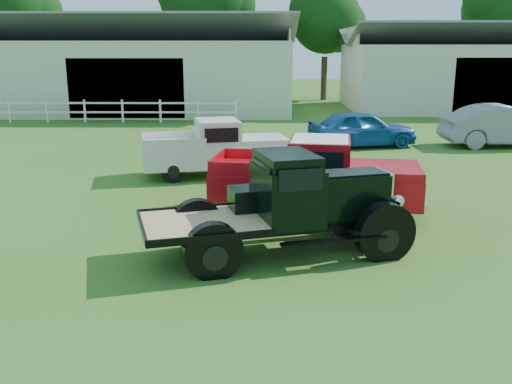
# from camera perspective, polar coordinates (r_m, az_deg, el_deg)

# --- Properties ---
(ground) EXTENTS (120.00, 120.00, 0.00)m
(ground) POSITION_cam_1_polar(r_m,az_deg,el_deg) (10.88, -1.11, -6.95)
(ground) COLOR #3B5B19
(shed_left) EXTENTS (18.80, 10.20, 5.60)m
(shed_left) POSITION_cam_1_polar(r_m,az_deg,el_deg) (36.87, -11.21, 12.39)
(shed_left) COLOR #BCBCA1
(shed_left) RESTS_ON ground
(shed_right) EXTENTS (16.80, 9.20, 5.20)m
(shed_right) POSITION_cam_1_polar(r_m,az_deg,el_deg) (39.60, 21.16, 11.54)
(shed_right) COLOR #BCBCA1
(shed_right) RESTS_ON ground
(fence_rail) EXTENTS (14.20, 0.16, 1.20)m
(fence_rail) POSITION_cam_1_polar(r_m,az_deg,el_deg) (31.42, -14.99, 7.83)
(fence_rail) COLOR white
(fence_rail) RESTS_ON ground
(tree_a) EXTENTS (6.30, 6.30, 10.50)m
(tree_a) POSITION_cam_1_polar(r_m,az_deg,el_deg) (46.86, -23.35, 14.90)
(tree_a) COLOR black
(tree_a) RESTS_ON ground
(tree_b) EXTENTS (6.90, 6.90, 11.50)m
(tree_b) POSITION_cam_1_polar(r_m,az_deg,el_deg) (44.36, -5.32, 16.71)
(tree_b) COLOR black
(tree_b) RESTS_ON ground
(tree_c) EXTENTS (5.40, 5.40, 9.00)m
(tree_c) POSITION_cam_1_polar(r_m,az_deg,el_deg) (43.38, 6.93, 15.07)
(tree_c) COLOR black
(tree_c) RESTS_ON ground
(tree_d) EXTENTS (6.00, 6.00, 10.00)m
(tree_d) POSITION_cam_1_polar(r_m,az_deg,el_deg) (47.55, 23.11, 14.60)
(tree_d) COLOR black
(tree_d) RESTS_ON ground
(vintage_flatbed) EXTENTS (5.42, 3.34, 2.01)m
(vintage_flatbed) POSITION_cam_1_polar(r_m,az_deg,el_deg) (10.96, 2.57, -1.26)
(vintage_flatbed) COLOR black
(vintage_flatbed) RESTS_ON ground
(red_pickup) EXTENTS (5.34, 2.67, 1.86)m
(red_pickup) POSITION_cam_1_polar(r_m,az_deg,el_deg) (13.76, 5.94, 1.63)
(red_pickup) COLOR #B70D16
(red_pickup) RESTS_ON ground
(white_pickup) EXTENTS (4.94, 2.77, 1.71)m
(white_pickup) POSITION_cam_1_polar(r_m,az_deg,el_deg) (17.87, -4.11, 4.39)
(white_pickup) COLOR silver
(white_pickup) RESTS_ON ground
(misc_car_blue) EXTENTS (4.58, 2.62, 1.47)m
(misc_car_blue) POSITION_cam_1_polar(r_m,az_deg,el_deg) (23.33, 10.54, 6.26)
(misc_car_blue) COLOR #1B4D8F
(misc_car_blue) RESTS_ON ground
(misc_car_grey) EXTENTS (5.10, 1.90, 1.66)m
(misc_car_grey) POSITION_cam_1_polar(r_m,az_deg,el_deg) (25.11, 23.76, 6.07)
(misc_car_grey) COLOR gray
(misc_car_grey) RESTS_ON ground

